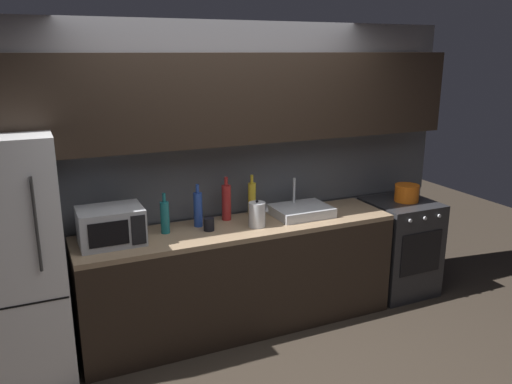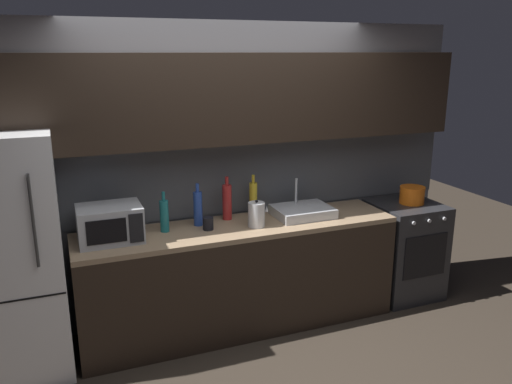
{
  "view_description": "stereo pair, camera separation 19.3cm",
  "coord_description": "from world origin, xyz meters",
  "px_view_note": "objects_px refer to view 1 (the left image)",
  "views": [
    {
      "loc": [
        -1.5,
        -2.72,
        2.26
      ],
      "look_at": [
        0.14,
        0.9,
        1.16
      ],
      "focal_mm": 35.97,
      "sensor_mm": 36.0,
      "label": 1
    },
    {
      "loc": [
        -1.32,
        -2.8,
        2.26
      ],
      "look_at": [
        0.14,
        0.9,
        1.16
      ],
      "focal_mm": 35.97,
      "sensor_mm": 36.0,
      "label": 2
    }
  ],
  "objects_px": {
    "oven_range": "(399,247)",
    "mug_dark": "(209,224)",
    "wine_bottle_red": "(226,202)",
    "kettle": "(257,214)",
    "wine_bottle_blue": "(198,209)",
    "cooking_pot": "(407,193)",
    "wine_bottle_teal": "(165,217)",
    "refrigerator": "(11,262)",
    "microwave": "(111,226)",
    "wine_bottle_yellow": "(252,198)"
  },
  "relations": [
    {
      "from": "wine_bottle_blue",
      "to": "wine_bottle_red",
      "type": "bearing_deg",
      "value": 13.1
    },
    {
      "from": "wine_bottle_teal",
      "to": "mug_dark",
      "type": "height_order",
      "value": "wine_bottle_teal"
    },
    {
      "from": "refrigerator",
      "to": "microwave",
      "type": "xyz_separation_m",
      "value": [
        0.68,
        0.02,
        0.16
      ]
    },
    {
      "from": "microwave",
      "to": "cooking_pot",
      "type": "xyz_separation_m",
      "value": [
        2.7,
        -0.02,
        -0.06
      ]
    },
    {
      "from": "wine_bottle_blue",
      "to": "wine_bottle_red",
      "type": "height_order",
      "value": "wine_bottle_red"
    },
    {
      "from": "oven_range",
      "to": "wine_bottle_red",
      "type": "height_order",
      "value": "wine_bottle_red"
    },
    {
      "from": "refrigerator",
      "to": "wine_bottle_blue",
      "type": "relative_size",
      "value": 5.06
    },
    {
      "from": "kettle",
      "to": "mug_dark",
      "type": "height_order",
      "value": "kettle"
    },
    {
      "from": "wine_bottle_teal",
      "to": "microwave",
      "type": "bearing_deg",
      "value": -172.13
    },
    {
      "from": "refrigerator",
      "to": "kettle",
      "type": "distance_m",
      "value": 1.81
    },
    {
      "from": "oven_range",
      "to": "kettle",
      "type": "bearing_deg",
      "value": -177.19
    },
    {
      "from": "wine_bottle_teal",
      "to": "oven_range",
      "type": "bearing_deg",
      "value": -1.97
    },
    {
      "from": "refrigerator",
      "to": "kettle",
      "type": "height_order",
      "value": "refrigerator"
    },
    {
      "from": "microwave",
      "to": "oven_range",
      "type": "bearing_deg",
      "value": -0.42
    },
    {
      "from": "oven_range",
      "to": "cooking_pot",
      "type": "xyz_separation_m",
      "value": [
        0.05,
        0.0,
        0.53
      ]
    },
    {
      "from": "refrigerator",
      "to": "mug_dark",
      "type": "relative_size",
      "value": 17.31
    },
    {
      "from": "wine_bottle_teal",
      "to": "mug_dark",
      "type": "bearing_deg",
      "value": -14.45
    },
    {
      "from": "kettle",
      "to": "wine_bottle_red",
      "type": "height_order",
      "value": "wine_bottle_red"
    },
    {
      "from": "microwave",
      "to": "wine_bottle_red",
      "type": "distance_m",
      "value": 0.98
    },
    {
      "from": "oven_range",
      "to": "wine_bottle_teal",
      "type": "distance_m",
      "value": 2.32
    },
    {
      "from": "wine_bottle_teal",
      "to": "kettle",
      "type": "bearing_deg",
      "value": -12.09
    },
    {
      "from": "wine_bottle_yellow",
      "to": "mug_dark",
      "type": "xyz_separation_m",
      "value": [
        -0.47,
        -0.22,
        -0.1
      ]
    },
    {
      "from": "oven_range",
      "to": "cooking_pot",
      "type": "bearing_deg",
      "value": 1.75
    },
    {
      "from": "wine_bottle_red",
      "to": "wine_bottle_teal",
      "type": "bearing_deg",
      "value": -168.63
    },
    {
      "from": "oven_range",
      "to": "kettle",
      "type": "xyz_separation_m",
      "value": [
        -1.53,
        -0.08,
        0.55
      ]
    },
    {
      "from": "wine_bottle_teal",
      "to": "wine_bottle_red",
      "type": "xyz_separation_m",
      "value": [
        0.55,
        0.11,
        0.02
      ]
    },
    {
      "from": "kettle",
      "to": "wine_bottle_teal",
      "type": "xyz_separation_m",
      "value": [
        -0.71,
        0.15,
        0.03
      ]
    },
    {
      "from": "wine_bottle_teal",
      "to": "cooking_pot",
      "type": "xyz_separation_m",
      "value": [
        2.29,
        -0.08,
        -0.05
      ]
    },
    {
      "from": "microwave",
      "to": "mug_dark",
      "type": "distance_m",
      "value": 0.75
    },
    {
      "from": "refrigerator",
      "to": "wine_bottle_red",
      "type": "xyz_separation_m",
      "value": [
        1.64,
        0.19,
        0.18
      ]
    },
    {
      "from": "wine_bottle_blue",
      "to": "cooking_pot",
      "type": "relative_size",
      "value": 1.52
    },
    {
      "from": "oven_range",
      "to": "wine_bottle_red",
      "type": "distance_m",
      "value": 1.8
    },
    {
      "from": "wine_bottle_yellow",
      "to": "wine_bottle_red",
      "type": "bearing_deg",
      "value": -173.07
    },
    {
      "from": "wine_bottle_red",
      "to": "mug_dark",
      "type": "xyz_separation_m",
      "value": [
        -0.22,
        -0.19,
        -0.1
      ]
    },
    {
      "from": "kettle",
      "to": "wine_bottle_blue",
      "type": "relative_size",
      "value": 0.64
    },
    {
      "from": "wine_bottle_yellow",
      "to": "mug_dark",
      "type": "height_order",
      "value": "wine_bottle_yellow"
    },
    {
      "from": "wine_bottle_yellow",
      "to": "wine_bottle_teal",
      "type": "height_order",
      "value": "wine_bottle_yellow"
    },
    {
      "from": "kettle",
      "to": "microwave",
      "type": "bearing_deg",
      "value": 175.18
    },
    {
      "from": "wine_bottle_yellow",
      "to": "wine_bottle_teal",
      "type": "relative_size",
      "value": 1.1
    },
    {
      "from": "microwave",
      "to": "kettle",
      "type": "distance_m",
      "value": 1.13
    },
    {
      "from": "microwave",
      "to": "wine_bottle_red",
      "type": "bearing_deg",
      "value": 9.87
    },
    {
      "from": "microwave",
      "to": "refrigerator",
      "type": "bearing_deg",
      "value": -178.45
    },
    {
      "from": "refrigerator",
      "to": "wine_bottle_blue",
      "type": "xyz_separation_m",
      "value": [
        1.38,
        0.12,
        0.17
      ]
    },
    {
      "from": "wine_bottle_yellow",
      "to": "wine_bottle_teal",
      "type": "distance_m",
      "value": 0.81
    },
    {
      "from": "wine_bottle_red",
      "to": "mug_dark",
      "type": "bearing_deg",
      "value": -139.05
    },
    {
      "from": "oven_range",
      "to": "mug_dark",
      "type": "height_order",
      "value": "mug_dark"
    },
    {
      "from": "oven_range",
      "to": "kettle",
      "type": "height_order",
      "value": "kettle"
    },
    {
      "from": "refrigerator",
      "to": "wine_bottle_blue",
      "type": "height_order",
      "value": "refrigerator"
    },
    {
      "from": "kettle",
      "to": "wine_bottle_blue",
      "type": "distance_m",
      "value": 0.47
    },
    {
      "from": "refrigerator",
      "to": "wine_bottle_yellow",
      "type": "xyz_separation_m",
      "value": [
        1.89,
        0.22,
        0.17
      ]
    }
  ]
}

